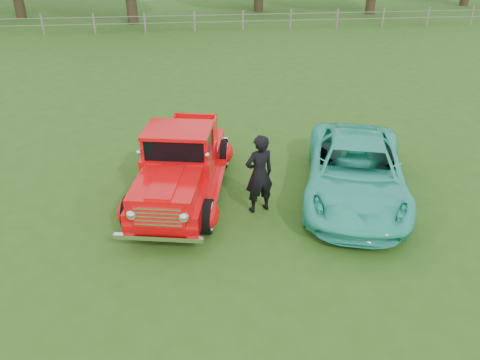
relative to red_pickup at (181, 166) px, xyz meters
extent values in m
plane|color=#2C5316|center=(0.83, -2.18, -0.80)|extent=(140.00, 140.00, 0.00)
ellipsoid|color=#376525|center=(-17.17, 55.82, -5.75)|extent=(84.00, 60.00, 18.00)
ellipsoid|color=#376525|center=(20.83, 59.82, -4.65)|extent=(72.00, 52.00, 14.00)
cube|color=slate|center=(0.83, 19.82, -0.25)|extent=(48.00, 0.04, 0.04)
cube|color=slate|center=(0.83, 19.82, 0.15)|extent=(48.00, 0.04, 0.04)
cylinder|color=black|center=(-1.11, -1.32, -0.42)|extent=(0.38, 0.79, 0.76)
cylinder|color=black|center=(0.52, -1.64, -0.42)|extent=(0.38, 0.79, 0.76)
cylinder|color=black|center=(-0.51, 1.72, -0.42)|extent=(0.38, 0.79, 0.76)
cylinder|color=black|center=(1.12, 1.40, -0.42)|extent=(0.38, 0.79, 0.76)
cube|color=red|center=(0.01, 0.04, -0.22)|extent=(2.42, 4.82, 0.44)
ellipsoid|color=red|center=(-1.18, -1.31, -0.38)|extent=(0.55, 0.81, 0.54)
ellipsoid|color=red|center=(0.59, -1.66, -0.38)|extent=(0.55, 0.81, 0.54)
ellipsoid|color=red|center=(-0.58, 1.73, -0.38)|extent=(0.55, 0.81, 0.54)
ellipsoid|color=red|center=(1.19, 1.38, -0.38)|extent=(0.55, 0.81, 0.54)
cube|color=red|center=(-0.29, -1.48, 0.17)|extent=(1.61, 1.83, 0.42)
cube|color=red|center=(-0.01, -0.06, 0.19)|extent=(1.83, 1.63, 0.44)
cube|color=black|center=(-0.01, -0.06, 0.66)|extent=(1.63, 1.38, 0.50)
cube|color=red|center=(-0.01, -0.06, 0.94)|extent=(1.73, 1.49, 0.08)
cube|color=red|center=(0.27, 1.36, 0.15)|extent=(1.53, 2.14, 0.45)
cube|color=white|center=(-0.45, -2.28, 0.05)|extent=(1.06, 0.30, 0.50)
cube|color=white|center=(-0.47, -2.38, -0.38)|extent=(1.79, 0.45, 0.10)
cube|color=white|center=(0.47, 2.41, -0.38)|extent=(1.70, 0.43, 0.10)
imported|color=#32CBAE|center=(4.15, -0.54, -0.10)|extent=(3.62, 5.43, 1.38)
imported|color=black|center=(1.76, -0.92, 0.15)|extent=(0.80, 0.65, 1.89)
camera|label=1|loc=(0.30, -10.06, 5.10)|focal=35.00mm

